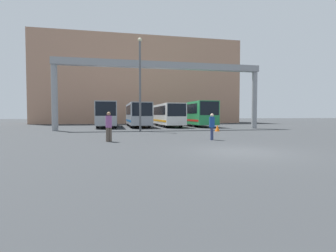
% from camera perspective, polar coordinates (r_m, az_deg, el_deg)
% --- Properties ---
extents(ground_plane, '(200.00, 200.00, 0.00)m').
position_cam_1_polar(ground_plane, '(11.69, 15.50, -5.44)').
color(ground_plane, '#2D3033').
extents(building_backdrop, '(38.02, 12.00, 15.93)m').
position_cam_1_polar(building_backdrop, '(53.69, -6.40, 9.26)').
color(building_backdrop, tan).
rests_on(building_backdrop, ground).
extents(overhead_gantry, '(22.41, 0.80, 7.25)m').
position_cam_1_polar(overhead_gantry, '(28.62, -1.19, 11.14)').
color(overhead_gantry, gray).
rests_on(overhead_gantry, ground).
extents(bus_slot_0, '(2.43, 10.99, 3.14)m').
position_cam_1_polar(bus_slot_0, '(34.90, -13.20, 2.75)').
color(bus_slot_0, '#999EA5').
rests_on(bus_slot_0, ground).
extents(bus_slot_1, '(2.53, 10.81, 3.07)m').
position_cam_1_polar(bus_slot_1, '(34.97, -6.61, 2.73)').
color(bus_slot_1, '#999EA5').
rests_on(bus_slot_1, ground).
extents(bus_slot_2, '(2.46, 10.21, 3.00)m').
position_cam_1_polar(bus_slot_2, '(35.29, -0.07, 2.68)').
color(bus_slot_2, silver).
rests_on(bus_slot_2, ground).
extents(bus_slot_3, '(2.62, 10.84, 3.30)m').
position_cam_1_polar(bus_slot_3, '(36.64, 5.98, 2.92)').
color(bus_slot_3, '#268C4C').
rests_on(bus_slot_3, ground).
extents(pedestrian_mid_right, '(0.35, 0.35, 1.67)m').
position_cam_1_polar(pedestrian_mid_right, '(16.75, 9.54, 0.02)').
color(pedestrian_mid_right, navy).
rests_on(pedestrian_mid_right, ground).
extents(pedestrian_near_left, '(0.37, 0.37, 1.76)m').
position_cam_1_polar(pedestrian_near_left, '(15.84, -12.77, 0.03)').
color(pedestrian_near_left, brown).
rests_on(pedestrian_near_left, ground).
extents(traffic_cone, '(0.46, 0.46, 0.64)m').
position_cam_1_polar(traffic_cone, '(25.63, 10.70, -0.43)').
color(traffic_cone, orange).
rests_on(traffic_cone, ground).
extents(lamp_post, '(0.36, 0.36, 8.93)m').
position_cam_1_polar(lamp_post, '(25.63, -6.11, 9.71)').
color(lamp_post, '#595B60').
rests_on(lamp_post, ground).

